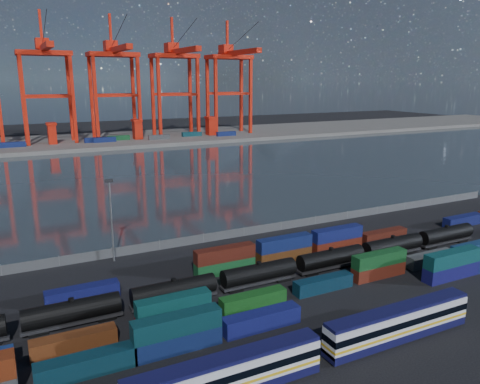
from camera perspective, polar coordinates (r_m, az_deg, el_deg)
name	(u,v)px	position (r m, az deg, el deg)	size (l,w,h in m)	color
ground	(315,282)	(85.90, 9.16, -10.76)	(700.00, 700.00, 0.00)	black
harbor_water	(150,176)	(177.86, -10.89, 1.96)	(700.00, 700.00, 0.00)	#28323A
far_quay	(98,141)	(279.05, -16.89, 6.00)	(700.00, 70.00, 2.00)	#514F4C
distant_mountains	(32,18)	(1676.86, -24.05, 18.84)	(2470.00, 1100.00, 520.00)	#1E2630
passenger_train	(227,376)	(56.75, -1.64, -21.54)	(75.69, 2.93, 5.02)	silver
container_row_south	(283,310)	(71.37, 5.27, -14.08)	(140.08, 2.44, 5.19)	#3A3C3E
container_row_mid	(336,278)	(83.78, 11.66, -10.24)	(141.27, 2.25, 4.78)	#3A3C3F
container_row_north	(350,239)	(102.78, 13.26, -5.64)	(127.19, 2.36, 5.03)	#111557
tanker_string	(259,274)	(82.76, 2.31, -9.90)	(107.22, 3.06, 4.37)	black
waterfront_fence	(244,232)	(107.80, 0.48, -4.88)	(160.12, 0.12, 2.20)	#595B5E
yard_light_mast	(111,216)	(94.17, -15.44, -2.85)	(1.60, 0.40, 16.60)	slate
gantry_cranes	(81,65)	(269.11, -18.87, 14.49)	(201.73, 51.33, 69.50)	red
quay_containers	(82,141)	(262.84, -18.73, 5.93)	(172.58, 10.99, 2.60)	navy
straddle_carriers	(96,131)	(268.07, -17.14, 7.16)	(140.00, 7.00, 11.10)	red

